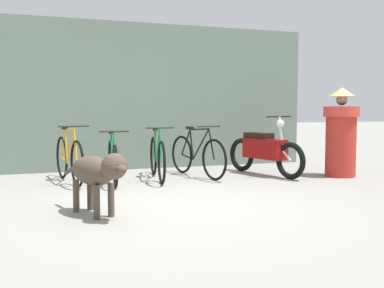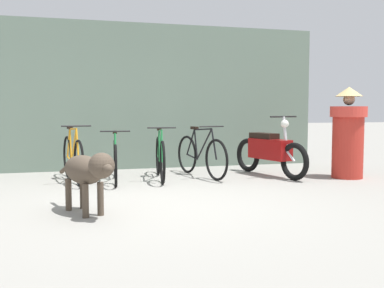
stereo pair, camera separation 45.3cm
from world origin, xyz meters
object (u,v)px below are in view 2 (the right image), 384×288
(bicycle_2, at_px, (160,157))
(bicycle_3, at_px, (201,155))
(bicycle_1, at_px, (115,160))
(stray_dog, at_px, (87,171))
(bicycle_0, at_px, (73,158))
(person_in_robes, at_px, (348,133))
(motorcycle, at_px, (270,151))

(bicycle_2, height_order, bicycle_3, bicycle_3)
(bicycle_1, xyz_separation_m, stray_dog, (-0.53, -2.25, 0.14))
(bicycle_2, bearing_deg, bicycle_1, -78.18)
(bicycle_0, bearing_deg, stray_dog, -6.46)
(bicycle_2, distance_m, person_in_robes, 3.24)
(bicycle_0, relative_size, stray_dog, 1.40)
(bicycle_2, xyz_separation_m, motorcycle, (1.95, -0.14, 0.07))
(bicycle_3, xyz_separation_m, stray_dog, (-2.03, -2.40, 0.12))
(bicycle_0, bearing_deg, bicycle_2, 74.99)
(bicycle_0, relative_size, bicycle_3, 1.01)
(bicycle_0, distance_m, stray_dog, 2.45)
(motorcycle, distance_m, stray_dog, 3.90)
(bicycle_1, distance_m, bicycle_2, 0.76)
(bicycle_1, relative_size, bicycle_2, 0.99)
(bicycle_1, bearing_deg, bicycle_0, -101.45)
(bicycle_0, bearing_deg, person_in_robes, 69.76)
(bicycle_3, height_order, person_in_robes, person_in_robes)
(motorcycle, bearing_deg, bicycle_2, -110.13)
(bicycle_1, xyz_separation_m, bicycle_2, (0.76, 0.06, 0.02))
(bicycle_1, xyz_separation_m, bicycle_3, (1.50, 0.15, 0.02))
(bicycle_1, xyz_separation_m, person_in_robes, (3.89, -0.65, 0.42))
(motorcycle, bearing_deg, stray_dog, -72.10)
(stray_dog, bearing_deg, bicycle_1, 143.87)
(motorcycle, bearing_deg, bicycle_3, -116.37)
(bicycle_0, distance_m, person_in_robes, 4.66)
(stray_dog, distance_m, person_in_robes, 4.71)
(bicycle_0, height_order, stray_dog, bicycle_0)
(bicycle_2, relative_size, person_in_robes, 1.09)
(bicycle_0, xyz_separation_m, stray_dog, (0.14, -2.45, 0.11))
(bicycle_1, height_order, bicycle_2, bicycle_2)
(bicycle_1, bearing_deg, person_in_robes, 85.39)
(bicycle_0, distance_m, bicycle_2, 1.43)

